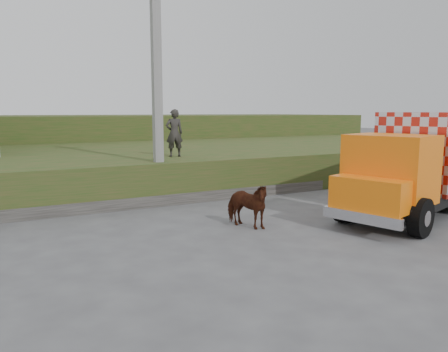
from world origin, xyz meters
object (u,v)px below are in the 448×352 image
cow (246,205)px  pedestrian (174,133)px  utility_pole (157,89)px  cargo_truck (424,162)px

cow → pedestrian: pedestrian is taller
pedestrian → utility_pole: bearing=60.2°
utility_pole → pedestrian: (1.18, 1.47, -1.64)m
utility_pole → pedestrian: bearing=51.2°
utility_pole → cargo_truck: utility_pole is taller
cargo_truck → pedestrian: pedestrian is taller
utility_pole → pedestrian: size_ratio=4.26×
pedestrian → cow: bearing=98.0°
pedestrian → cargo_truck: bearing=140.1°
cargo_truck → pedestrian: 9.10m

